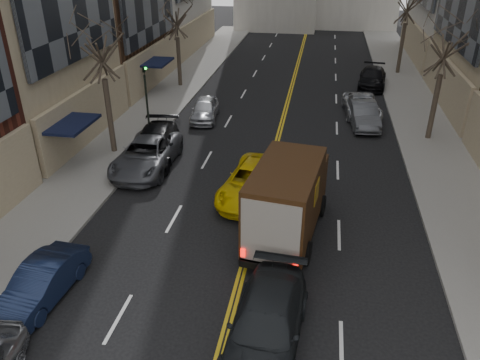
% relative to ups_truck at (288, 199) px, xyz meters
% --- Properties ---
extents(sidewalk_left, '(4.00, 66.00, 0.15)m').
position_rel_ups_truck_xyz_m(sidewalk_left, '(-10.37, 13.37, -1.59)').
color(sidewalk_left, slate).
rests_on(sidewalk_left, ground).
extents(sidewalk_right, '(4.00, 66.00, 0.15)m').
position_rel_ups_truck_xyz_m(sidewalk_right, '(7.63, 13.37, -1.59)').
color(sidewalk_right, slate).
rests_on(sidewalk_right, ground).
extents(tree_lf_mid, '(3.20, 3.20, 8.91)m').
position_rel_ups_truck_xyz_m(tree_lf_mid, '(-10.17, 6.37, 4.94)').
color(tree_lf_mid, '#382D23').
rests_on(tree_lf_mid, sidewalk_left).
extents(tree_lf_far, '(3.20, 3.20, 8.12)m').
position_rel_ups_truck_xyz_m(tree_lf_far, '(-10.17, 19.37, 4.36)').
color(tree_lf_far, '#382D23').
rests_on(tree_lf_far, sidewalk_left).
extents(tree_rt_mid, '(3.20, 3.20, 8.32)m').
position_rel_ups_truck_xyz_m(tree_rt_mid, '(7.43, 11.37, 4.51)').
color(tree_rt_mid, '#382D23').
rests_on(tree_rt_mid, sidewalk_right).
extents(traffic_signal, '(0.29, 0.26, 4.70)m').
position_rel_ups_truck_xyz_m(traffic_signal, '(-8.76, 8.37, 1.16)').
color(traffic_signal, black).
rests_on(traffic_signal, sidewalk_left).
extents(ups_truck, '(3.06, 6.26, 3.30)m').
position_rel_ups_truck_xyz_m(ups_truck, '(0.00, 0.00, 0.00)').
color(ups_truck, black).
rests_on(ups_truck, ground).
extents(observer_sedan, '(2.46, 5.31, 1.50)m').
position_rel_ups_truck_xyz_m(observer_sedan, '(-0.11, -5.84, -0.91)').
color(observer_sedan, black).
rests_on(observer_sedan, ground).
extents(taxi, '(3.17, 5.65, 1.49)m').
position_rel_ups_truck_xyz_m(taxi, '(-1.77, 2.93, -0.92)').
color(taxi, '#DDB909').
rests_on(taxi, ground).
extents(pedestrian, '(0.57, 0.71, 1.71)m').
position_rel_ups_truck_xyz_m(pedestrian, '(0.11, 2.95, -0.81)').
color(pedestrian, black).
rests_on(pedestrian, ground).
extents(parked_lf_b, '(1.64, 4.02, 1.30)m').
position_rel_ups_truck_xyz_m(parked_lf_b, '(-7.67, -5.15, -1.01)').
color(parked_lf_b, '#101932').
rests_on(parked_lf_b, ground).
extents(parked_lf_c, '(2.63, 5.62, 1.56)m').
position_rel_ups_truck_xyz_m(parked_lf_c, '(-7.67, 4.87, -0.88)').
color(parked_lf_c, '#4B4C52').
rests_on(parked_lf_c, ground).
extents(parked_lf_d, '(2.97, 5.75, 1.60)m').
position_rel_ups_truck_xyz_m(parked_lf_d, '(-7.67, 6.10, -0.86)').
color(parked_lf_d, black).
rests_on(parked_lf_d, ground).
extents(parked_lf_e, '(2.06, 4.20, 1.38)m').
position_rel_ups_truck_xyz_m(parked_lf_e, '(-6.47, 12.50, -0.97)').
color(parked_lf_e, '#B9BCC2').
rests_on(parked_lf_e, ground).
extents(parked_rt_a, '(2.00, 4.60, 1.47)m').
position_rel_ups_truck_xyz_m(parked_rt_a, '(3.73, 13.13, -0.93)').
color(parked_rt_a, '#45474C').
rests_on(parked_rt_a, ground).
extents(parked_rt_b, '(2.65, 4.98, 1.33)m').
position_rel_ups_truck_xyz_m(parked_rt_b, '(3.73, 15.09, -1.00)').
color(parked_rt_b, '#B8BBC1').
rests_on(parked_rt_b, ground).
extents(parked_rt_c, '(2.60, 5.20, 1.45)m').
position_rel_ups_truck_xyz_m(parked_rt_c, '(4.93, 22.11, -0.94)').
color(parked_rt_c, black).
rests_on(parked_rt_c, ground).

